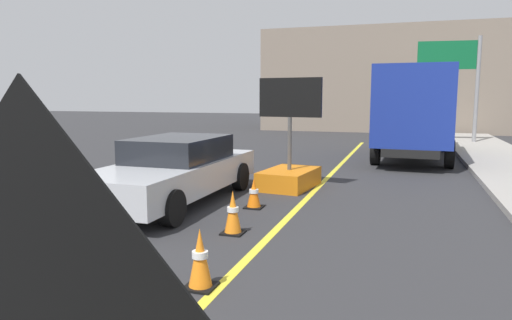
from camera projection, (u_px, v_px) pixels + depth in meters
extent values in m
cube|color=yellow|center=(230.00, 276.00, 5.84)|extent=(0.14, 36.00, 0.01)
cube|color=orange|center=(37.00, 284.00, 1.83)|extent=(1.55, 0.21, 1.56)
cube|color=black|center=(33.00, 286.00, 1.81)|extent=(1.62, 0.20, 1.63)
cube|color=black|center=(41.00, 282.00, 1.84)|extent=(0.28, 0.04, 0.52)
cube|color=orange|center=(289.00, 179.00, 11.53)|extent=(1.32, 1.92, 0.45)
cylinder|color=#4C4C4C|center=(290.00, 144.00, 11.41)|extent=(0.10, 0.10, 1.30)
cube|color=black|center=(290.00, 97.00, 11.26)|extent=(1.60, 0.28, 0.95)
sphere|color=yellow|center=(312.00, 97.00, 11.07)|extent=(0.09, 0.09, 0.09)
sphere|color=yellow|center=(300.00, 97.00, 11.19)|extent=(0.09, 0.09, 0.09)
sphere|color=yellow|center=(289.00, 97.00, 11.32)|extent=(0.09, 0.09, 0.09)
sphere|color=yellow|center=(278.00, 97.00, 11.45)|extent=(0.09, 0.09, 0.09)
sphere|color=yellow|center=(271.00, 90.00, 11.50)|extent=(0.09, 0.09, 0.09)
sphere|color=yellow|center=(271.00, 105.00, 11.54)|extent=(0.09, 0.09, 0.09)
cube|color=black|center=(414.00, 142.00, 17.07)|extent=(1.98, 7.69, 0.25)
cube|color=silver|center=(417.00, 111.00, 19.48)|extent=(2.46, 2.23, 1.90)
cube|color=navy|center=(415.00, 105.00, 15.80)|extent=(2.58, 5.28, 2.51)
cylinder|color=black|center=(388.00, 139.00, 19.89)|extent=(0.32, 0.91, 0.90)
cylinder|color=black|center=(445.00, 140.00, 19.11)|extent=(0.32, 0.91, 0.90)
cylinder|color=black|center=(376.00, 151.00, 15.36)|extent=(0.32, 0.91, 0.90)
cylinder|color=black|center=(450.00, 154.00, 14.57)|extent=(0.32, 0.91, 0.90)
cube|color=silver|center=(174.00, 176.00, 9.87)|extent=(1.90, 5.11, 0.60)
cube|color=black|center=(179.00, 149.00, 10.03)|extent=(1.65, 2.31, 0.50)
cylinder|color=black|center=(172.00, 208.00, 8.04)|extent=(0.23, 0.66, 0.66)
cylinder|color=black|center=(88.00, 201.00, 8.60)|extent=(0.23, 0.66, 0.66)
cylinder|color=black|center=(240.00, 177.00, 11.20)|extent=(0.23, 0.66, 0.66)
cylinder|color=black|center=(175.00, 173.00, 11.76)|extent=(0.23, 0.66, 0.66)
cylinder|color=gray|center=(477.00, 91.00, 21.45)|extent=(0.18, 0.18, 5.00)
cube|color=#0F6033|center=(447.00, 55.00, 21.52)|extent=(2.59, 0.32, 1.30)
cube|color=white|center=(447.00, 55.00, 21.55)|extent=(1.81, 0.19, 0.18)
cube|color=gray|center=(387.00, 81.00, 32.07)|extent=(15.83, 8.02, 6.61)
cube|color=black|center=(201.00, 287.00, 5.49)|extent=(0.36, 0.36, 0.03)
cone|color=orange|center=(200.00, 257.00, 5.45)|extent=(0.28, 0.28, 0.69)
cylinder|color=white|center=(200.00, 254.00, 5.44)|extent=(0.19, 0.19, 0.08)
cube|color=black|center=(233.00, 233.00, 7.67)|extent=(0.36, 0.36, 0.03)
cone|color=orange|center=(233.00, 211.00, 7.62)|extent=(0.28, 0.28, 0.69)
cylinder|color=white|center=(233.00, 209.00, 7.61)|extent=(0.19, 0.19, 0.08)
cube|color=black|center=(254.00, 207.00, 9.44)|extent=(0.36, 0.36, 0.03)
cone|color=orange|center=(254.00, 193.00, 9.40)|extent=(0.28, 0.28, 0.58)
cylinder|color=white|center=(254.00, 191.00, 9.39)|extent=(0.19, 0.19, 0.08)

